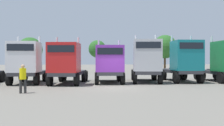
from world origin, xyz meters
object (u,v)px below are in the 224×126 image
(visitor_in_hivis, at_px, (23,76))
(semi_truck_silver, at_px, (146,61))
(semi_truck_white, at_px, (27,62))
(semi_truck_teal, at_px, (184,61))
(semi_truck_red, at_px, (66,63))
(semi_truck_purple, at_px, (109,64))

(visitor_in_hivis, bearing_deg, semi_truck_silver, 122.94)
(semi_truck_white, relative_size, semi_truck_teal, 0.92)
(semi_truck_white, distance_m, semi_truck_silver, 10.70)
(semi_truck_teal, bearing_deg, visitor_in_hivis, -62.36)
(semi_truck_white, xyz_separation_m, semi_truck_red, (3.45, -0.91, -0.09))
(semi_truck_white, xyz_separation_m, semi_truck_teal, (14.30, -0.32, 0.10))
(semi_truck_white, relative_size, semi_truck_purple, 1.02)
(semi_truck_silver, bearing_deg, semi_truck_white, -80.22)
(semi_truck_teal, bearing_deg, semi_truck_white, -86.90)
(semi_truck_white, height_order, semi_truck_red, semi_truck_white)
(semi_truck_red, height_order, semi_truck_purple, semi_truck_red)
(semi_truck_red, relative_size, semi_truck_teal, 1.00)
(semi_truck_silver, relative_size, visitor_in_hivis, 3.69)
(semi_truck_purple, height_order, visitor_in_hivis, semi_truck_purple)
(visitor_in_hivis, bearing_deg, semi_truck_purple, 134.41)
(semi_truck_silver, height_order, visitor_in_hivis, semi_truck_silver)
(semi_truck_purple, distance_m, visitor_in_hivis, 8.42)
(semi_truck_silver, bearing_deg, semi_truck_purple, -76.73)
(semi_truck_silver, bearing_deg, visitor_in_hivis, -48.05)
(semi_truck_white, bearing_deg, semi_truck_red, 78.63)
(semi_truck_silver, distance_m, visitor_in_hivis, 11.32)
(semi_truck_silver, height_order, semi_truck_teal, semi_truck_silver)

